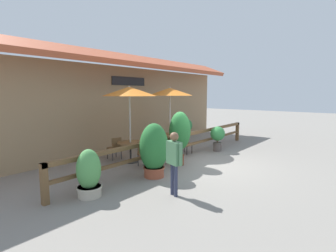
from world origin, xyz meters
name	(u,v)px	position (x,y,z in m)	size (l,w,h in m)	color
ground_plane	(204,164)	(0.00, 0.00, 0.00)	(60.00, 60.00, 0.00)	gray
building_facade	(124,100)	(0.00, 4.10, 2.16)	(14.28, 1.49, 4.23)	#997A56
patio_railing	(180,141)	(0.00, 1.05, 0.70)	(10.40, 0.14, 0.95)	brown
patio_umbrella_near	(129,92)	(-1.40, 2.24, 2.54)	(1.91, 1.91, 2.74)	#B7B2A8
dining_table_near	(130,146)	(-1.40, 2.24, 0.59)	(0.96, 0.96, 0.73)	brown
chair_near_streetside	(145,153)	(-1.44, 1.50, 0.47)	(0.50, 0.50, 0.84)	brown
chair_near_wallside	(115,147)	(-1.49, 2.99, 0.47)	(0.48, 0.48, 0.84)	brown
patio_umbrella_middle	(170,92)	(0.96, 2.28, 2.54)	(1.91, 1.91, 2.74)	#B7B2A8
dining_table_middle	(170,137)	(0.96, 2.28, 0.59)	(0.96, 0.96, 0.73)	brown
chair_middle_streetside	(184,142)	(0.94, 1.52, 0.47)	(0.43, 0.43, 0.84)	brown
chair_middle_wallside	(156,138)	(0.96, 3.06, 0.47)	(0.48, 0.48, 0.84)	brown
potted_plant_corner_fern	(218,136)	(2.17, 0.64, 0.67)	(0.67, 0.60, 1.07)	#564C47
potted_plant_broad_leaf	(154,150)	(-2.13, 0.46, 0.83)	(0.90, 0.81, 1.61)	#9E4C33
potted_plant_entrance_palm	(89,174)	(-4.24, 0.67, 0.55)	(0.60, 0.60, 1.17)	#B7AD99
potted_plant_small_flowering	(180,132)	(-0.61, 0.62, 1.16)	(0.79, 0.71, 1.86)	brown
potted_plant_tall_tropical	(185,127)	(3.88, 3.55, 0.63)	(0.88, 0.80, 1.12)	#B7AD99
pedestrian	(174,155)	(-2.91, -0.88, 1.00)	(0.32, 0.53, 1.56)	#2D334C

